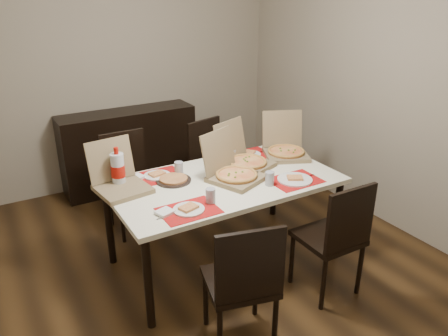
{
  "coord_description": "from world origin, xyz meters",
  "views": [
    {
      "loc": [
        -1.43,
        -2.8,
        2.18
      ],
      "look_at": [
        0.17,
        -0.07,
        0.85
      ],
      "focal_mm": 35.0,
      "sensor_mm": 36.0,
      "label": 1
    }
  ],
  "objects_px": {
    "chair_near_left": "(243,281)",
    "chair_far_right": "(212,161)",
    "pizza_box_center": "(233,173)",
    "dining_table": "(224,187)",
    "chair_far_left": "(129,177)",
    "chair_near_right": "(336,235)",
    "soda_bottle": "(118,170)",
    "dip_bowl": "(221,171)",
    "sideboard": "(129,149)"
  },
  "relations": [
    {
      "from": "chair_near_left",
      "to": "chair_far_right",
      "type": "height_order",
      "value": "same"
    },
    {
      "from": "chair_far_right",
      "to": "pizza_box_center",
      "type": "distance_m",
      "value": 1.04
    },
    {
      "from": "dining_table",
      "to": "chair_far_right",
      "type": "distance_m",
      "value": 1.01
    },
    {
      "from": "chair_far_left",
      "to": "dining_table",
      "type": "bearing_deg",
      "value": -63.33
    },
    {
      "from": "chair_near_right",
      "to": "pizza_box_center",
      "type": "bearing_deg",
      "value": 118.23
    },
    {
      "from": "dining_table",
      "to": "soda_bottle",
      "type": "relative_size",
      "value": 5.68
    },
    {
      "from": "chair_near_right",
      "to": "chair_near_left",
      "type": "bearing_deg",
      "value": -172.92
    },
    {
      "from": "dining_table",
      "to": "chair_near_right",
      "type": "distance_m",
      "value": 0.94
    },
    {
      "from": "chair_far_right",
      "to": "soda_bottle",
      "type": "relative_size",
      "value": 2.93
    },
    {
      "from": "dining_table",
      "to": "dip_bowl",
      "type": "xyz_separation_m",
      "value": [
        0.05,
        0.14,
        0.08
      ]
    },
    {
      "from": "soda_bottle",
      "to": "pizza_box_center",
      "type": "bearing_deg",
      "value": -22.23
    },
    {
      "from": "pizza_box_center",
      "to": "dip_bowl",
      "type": "height_order",
      "value": "pizza_box_center"
    },
    {
      "from": "pizza_box_center",
      "to": "chair_near_left",
      "type": "bearing_deg",
      "value": -117.73
    },
    {
      "from": "dining_table",
      "to": "pizza_box_center",
      "type": "bearing_deg",
      "value": -27.72
    },
    {
      "from": "sideboard",
      "to": "pizza_box_center",
      "type": "bearing_deg",
      "value": -82.8
    },
    {
      "from": "soda_bottle",
      "to": "dining_table",
      "type": "bearing_deg",
      "value": -21.74
    },
    {
      "from": "chair_near_left",
      "to": "dip_bowl",
      "type": "xyz_separation_m",
      "value": [
        0.44,
        1.04,
        0.25
      ]
    },
    {
      "from": "chair_far_left",
      "to": "pizza_box_center",
      "type": "distance_m",
      "value": 1.16
    },
    {
      "from": "chair_far_left",
      "to": "soda_bottle",
      "type": "bearing_deg",
      "value": -113.26
    },
    {
      "from": "sideboard",
      "to": "soda_bottle",
      "type": "bearing_deg",
      "value": -110.75
    },
    {
      "from": "pizza_box_center",
      "to": "dining_table",
      "type": "bearing_deg",
      "value": 152.28
    },
    {
      "from": "chair_near_right",
      "to": "chair_far_left",
      "type": "bearing_deg",
      "value": 118.57
    },
    {
      "from": "chair_far_left",
      "to": "pizza_box_center",
      "type": "bearing_deg",
      "value": -61.16
    },
    {
      "from": "sideboard",
      "to": "dip_bowl",
      "type": "height_order",
      "value": "sideboard"
    },
    {
      "from": "chair_far_right",
      "to": "dip_bowl",
      "type": "distance_m",
      "value": 0.88
    },
    {
      "from": "dining_table",
      "to": "chair_near_right",
      "type": "height_order",
      "value": "chair_near_right"
    },
    {
      "from": "sideboard",
      "to": "dip_bowl",
      "type": "relative_size",
      "value": 13.09
    },
    {
      "from": "dining_table",
      "to": "chair_far_left",
      "type": "relative_size",
      "value": 1.94
    },
    {
      "from": "sideboard",
      "to": "chair_far_right",
      "type": "xyz_separation_m",
      "value": [
        0.56,
        -0.94,
        0.06
      ]
    },
    {
      "from": "chair_near_left",
      "to": "chair_far_right",
      "type": "distance_m",
      "value": 1.98
    },
    {
      "from": "chair_near_right",
      "to": "soda_bottle",
      "type": "xyz_separation_m",
      "value": [
        -1.23,
        1.1,
        0.37
      ]
    },
    {
      "from": "chair_near_left",
      "to": "dip_bowl",
      "type": "bearing_deg",
      "value": 67.08
    },
    {
      "from": "soda_bottle",
      "to": "dip_bowl",
      "type": "bearing_deg",
      "value": -11.63
    },
    {
      "from": "chair_far_right",
      "to": "soda_bottle",
      "type": "height_order",
      "value": "soda_bottle"
    },
    {
      "from": "sideboard",
      "to": "chair_near_left",
      "type": "distance_m",
      "value": 2.76
    },
    {
      "from": "chair_far_left",
      "to": "chair_far_right",
      "type": "distance_m",
      "value": 0.87
    },
    {
      "from": "chair_near_left",
      "to": "chair_far_left",
      "type": "relative_size",
      "value": 1.0
    },
    {
      "from": "dip_bowl",
      "to": "soda_bottle",
      "type": "xyz_separation_m",
      "value": [
        -0.8,
        0.17,
        0.12
      ]
    },
    {
      "from": "sideboard",
      "to": "chair_far_left",
      "type": "bearing_deg",
      "value": -108.87
    },
    {
      "from": "sideboard",
      "to": "soda_bottle",
      "type": "relative_size",
      "value": 4.73
    },
    {
      "from": "chair_near_left",
      "to": "soda_bottle",
      "type": "relative_size",
      "value": 2.93
    },
    {
      "from": "sideboard",
      "to": "pizza_box_center",
      "type": "distance_m",
      "value": 1.93
    },
    {
      "from": "chair_near_left",
      "to": "chair_far_right",
      "type": "relative_size",
      "value": 1.0
    },
    {
      "from": "soda_bottle",
      "to": "sideboard",
      "type": "bearing_deg",
      "value": 69.25
    },
    {
      "from": "chair_near_left",
      "to": "dip_bowl",
      "type": "distance_m",
      "value": 1.16
    },
    {
      "from": "chair_near_right",
      "to": "dip_bowl",
      "type": "bearing_deg",
      "value": 114.57
    },
    {
      "from": "chair_far_left",
      "to": "pizza_box_center",
      "type": "relative_size",
      "value": 1.79
    },
    {
      "from": "chair_far_right",
      "to": "dining_table",
      "type": "bearing_deg",
      "value": -113.24
    },
    {
      "from": "pizza_box_center",
      "to": "soda_bottle",
      "type": "xyz_separation_m",
      "value": [
        -0.82,
        0.34,
        0.08
      ]
    },
    {
      "from": "chair_near_left",
      "to": "chair_near_right",
      "type": "height_order",
      "value": "same"
    }
  ]
}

